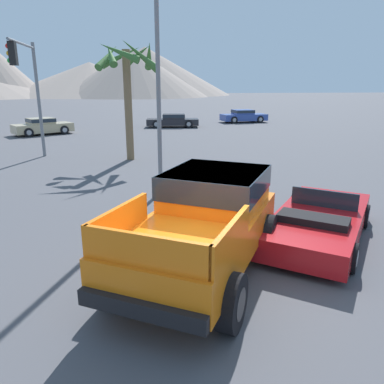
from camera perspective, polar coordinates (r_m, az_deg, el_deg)
ground_plane at (r=7.02m, az=2.39°, el=-14.22°), size 320.00×320.00×0.00m
orange_pickup_truck at (r=7.21m, az=2.08°, el=-3.95°), size 4.05×5.02×1.88m
red_convertible_car at (r=9.30m, az=18.72°, el=-4.45°), size 4.14×4.62×1.08m
parked_car_blue at (r=37.42m, az=7.84°, el=11.42°), size 4.52×2.36×1.20m
parked_car_dark at (r=32.93m, az=-2.92°, el=10.87°), size 4.58×2.26×1.12m
parked_car_tan at (r=29.93m, az=-21.85°, el=9.31°), size 4.40×3.56×1.20m
traffic_light_main at (r=19.02m, az=-23.74°, el=15.68°), size 0.38×3.91×5.48m
street_lamp_post at (r=12.45m, az=-5.39°, el=24.40°), size 0.90×0.24×9.11m
palm_tree_short at (r=18.34m, az=-9.80°, el=17.87°), size 3.02×3.04×5.50m
distant_mountain_range at (r=128.69m, az=-17.70°, el=16.90°), size 115.43×78.15×17.85m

